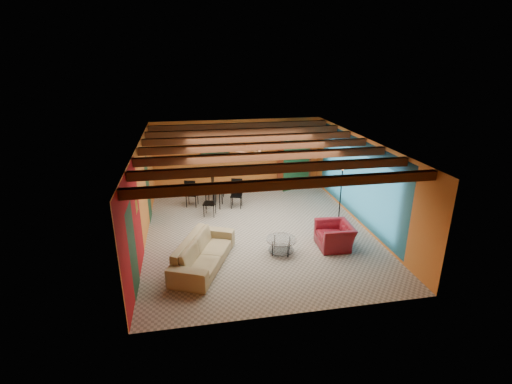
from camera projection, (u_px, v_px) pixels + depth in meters
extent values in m
cube|color=#9C958B|center=(257.00, 230.00, 11.38)|extent=(6.50, 8.00, 0.01)
cube|color=silver|center=(257.00, 142.00, 10.45)|extent=(6.50, 8.00, 0.01)
cube|color=#C8702E|center=(238.00, 154.00, 14.61)|extent=(6.50, 0.02, 2.70)
cube|color=maroon|center=(142.00, 195.00, 10.35)|extent=(0.02, 8.00, 2.70)
cube|color=#2D6E84|center=(362.00, 181.00, 11.48)|extent=(0.02, 8.00, 2.70)
imported|color=#998A63|center=(204.00, 252.00, 9.36)|extent=(1.82, 2.61, 0.71)
imported|color=maroon|center=(335.00, 235.00, 10.29)|extent=(0.94, 1.06, 0.67)
cube|color=brown|center=(294.00, 161.00, 14.81)|extent=(1.35, 1.02, 2.13)
cube|color=black|center=(215.00, 148.00, 14.31)|extent=(1.05, 0.03, 0.65)
imported|color=#26661E|center=(296.00, 127.00, 14.36)|extent=(0.53, 0.49, 0.49)
imported|color=orange|center=(213.00, 177.00, 12.76)|extent=(0.17, 0.17, 0.18)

